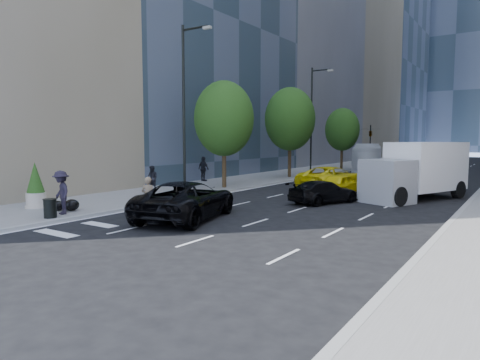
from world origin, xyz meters
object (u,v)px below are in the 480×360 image
Objects in this scene: skateboarder at (149,200)px; city_bus at (368,158)px; black_sedan_lincoln at (187,200)px; box_truck at (416,171)px; black_sedan_mercedes at (324,192)px; planter_shrub at (36,186)px; trash_can at (50,209)px.

city_bus is (0.00, 30.99, 0.64)m from skateboarder.
black_sedan_lincoln is 14.23m from box_truck.
black_sedan_mercedes is 0.39× the size of city_bus.
box_truck is (8.32, 13.45, 0.81)m from skateboarder.
planter_shrub is at bearing 2.30° from black_sedan_lincoln.
trash_can is (-3.40, -2.55, -0.35)m from skateboarder.
skateboarder is at bearing -105.89° from city_bus.
planter_shrub is (-6.56, -1.31, 0.33)m from skateboarder.
black_sedan_lincoln is 2.70× the size of planter_shrub.
skateboarder is 6.70m from planter_shrub.
skateboarder is at bearing 36.83° from trash_can.
black_sedan_mercedes is (3.20, 7.85, -0.22)m from black_sedan_lincoln.
black_sedan_lincoln is at bearing 17.65° from planter_shrub.
box_truck is at bearing 53.77° from trash_can.
black_sedan_lincoln is 8.15m from planter_shrub.
skateboarder is at bearing 86.59° from black_sedan_mercedes.
city_bus is at bearing 78.52° from planter_shrub.
box_truck is 19.87m from trash_can.
planter_shrub is at bearing -117.37° from city_bus.
skateboarder reaches higher than black_sedan_mercedes.
skateboarder is at bearing -98.94° from box_truck.
box_truck is at bearing 44.77° from planter_shrub.
planter_shrub reaches higher than trash_can.
black_sedan_mercedes is 5.42× the size of trash_can.
box_truck is (3.92, 4.44, 1.08)m from black_sedan_mercedes.
black_sedan_lincoln is 29.86m from city_bus.
skateboarder is at bearing 11.29° from planter_shrub.
skateboarder is 15.84m from box_truck.
skateboarder is 0.29× the size of black_sedan_lincoln.
black_sedan_lincoln is at bearing -103.59° from city_bus.
black_sedan_lincoln reaches higher than trash_can.
skateboarder is 2.26× the size of trash_can.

